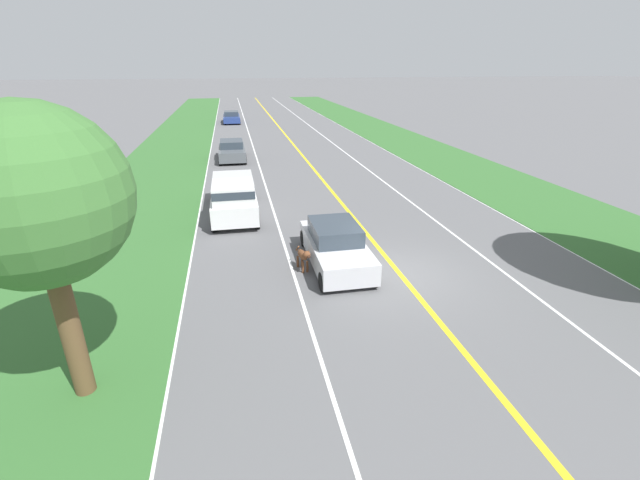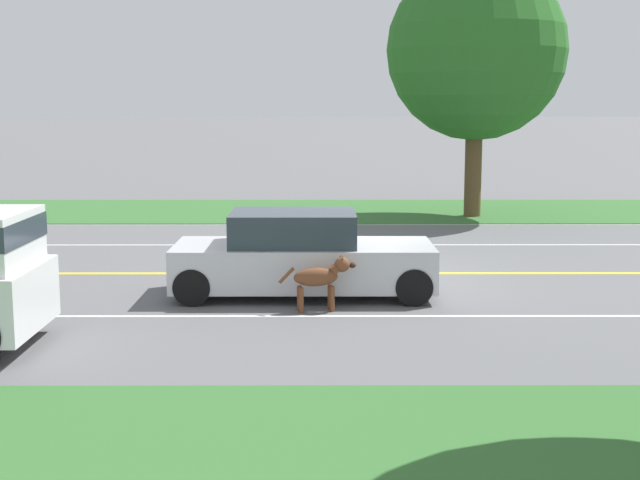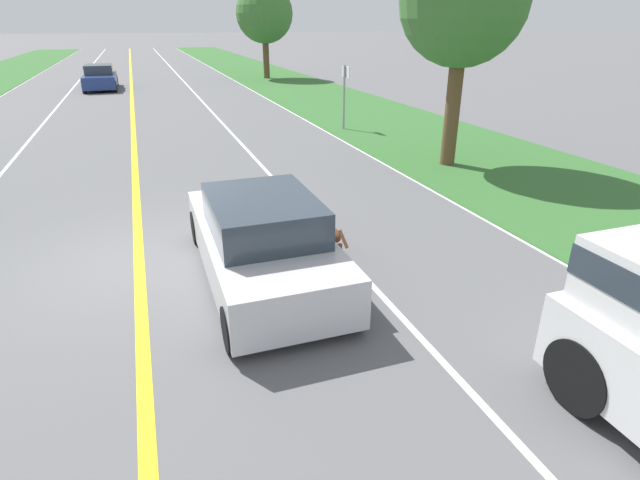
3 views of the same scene
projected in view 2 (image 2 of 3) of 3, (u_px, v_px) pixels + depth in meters
The scene contains 10 objects.
ground_plane at pixel (371, 273), 17.25m from camera, with size 400.00×400.00×0.00m, color #5B5B5E.
centre_divider_line at pixel (371, 273), 17.25m from camera, with size 0.18×160.00×0.01m, color yellow.
lane_edge_line_right at pixel (407, 387), 10.33m from camera, with size 0.14×160.00×0.01m, color white.
lane_edge_line_left at pixel (356, 224), 24.17m from camera, with size 0.14×160.00×0.01m, color white.
lane_dash_same_dir at pixel (384, 316), 13.79m from camera, with size 0.10×160.00×0.01m, color white.
lane_dash_oncoming at pixel (362, 245), 20.71m from camera, with size 0.10×160.00×0.01m, color white.
grass_verge_left at pixel (352, 211), 27.13m from camera, with size 6.00×160.00×0.03m, color #33662D.
ego_car at pixel (301, 257), 15.24m from camera, with size 1.85×4.41×1.44m.
dog at pixel (322, 277), 14.08m from camera, with size 0.41×1.25×0.88m.
roadside_tree_left_near at pixel (476, 51), 25.11m from camera, with size 5.07×5.07×7.28m.
Camera 2 is at (16.95, -1.03, 3.27)m, focal length 50.00 mm.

